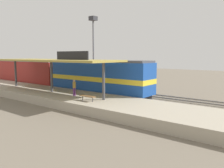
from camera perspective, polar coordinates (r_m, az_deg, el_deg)
The scene contains 10 objects.
ground_plane at distance 32.17m, azimuth -5.41°, elevation -2.05°, with size 120.00×120.00×0.00m, color #706656.
track_near at distance 30.76m, azimuth -7.98°, elevation -2.45°, with size 3.20×110.00×0.16m.
track_far at distance 34.07m, azimuth -2.40°, elevation -1.45°, with size 3.20×110.00×0.16m.
platform at distance 27.75m, azimuth -14.85°, elevation -2.80°, with size 6.00×44.00×0.90m, color #A89E89.
station_canopy at distance 27.28m, azimuth -15.01°, elevation 5.66°, with size 5.20×18.00×4.70m.
platform_bench at distance 21.34m, azimuth -6.20°, elevation -3.11°, with size 0.44×1.70×0.50m.
locomotive at distance 28.18m, azimuth -3.39°, elevation 1.61°, with size 2.93×14.43×4.44m.
passenger_carriage_front at distance 42.28m, azimuth -22.02°, elevation 2.82°, with size 2.90×20.00×4.24m.
light_mast at distance 39.36m, azimuth -4.74°, elevation 11.90°, with size 1.10×1.10×11.70m.
person_waiting at distance 24.26m, azimuth -9.50°, elevation -0.71°, with size 0.34×0.34×1.71m.
Camera 1 is at (-21.00, -21.89, 5.14)m, focal length 36.27 mm.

